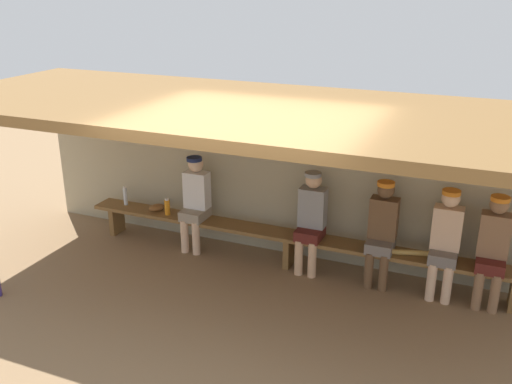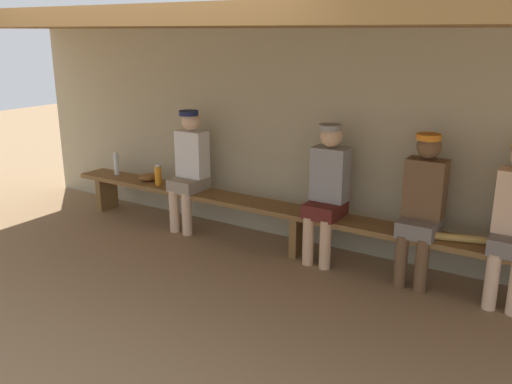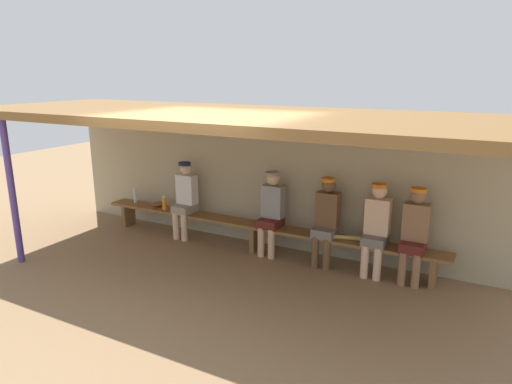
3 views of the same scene
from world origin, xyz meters
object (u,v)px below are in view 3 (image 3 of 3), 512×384
Objects in this scene: player_in_white at (185,196)px; water_bottle_clear at (164,203)px; player_in_blue at (271,209)px; water_bottle_orange at (135,196)px; bench at (255,228)px; baseball_glove_worn at (158,204)px; support_post at (12,193)px; player_leftmost at (326,217)px; player_shirtless_tan at (376,225)px; baseball_bat at (352,238)px; player_middle at (415,231)px.

player_in_white is 0.46m from water_bottle_clear.
player_in_blue is 2.88m from water_bottle_orange.
player_in_blue is 4.74× the size of water_bottle_orange.
bench is at bearing -0.15° from player_in_white.
water_bottle_orange is 1.18× the size of baseball_glove_worn.
baseball_glove_worn is at bearing 65.90° from support_post.
bench is 21.16× the size of water_bottle_orange.
player_in_blue is at bearing 0.00° from player_in_white.
player_leftmost and player_in_white have the same top height.
player_shirtless_tan reaches higher than bench.
baseball_bat is at bearing -0.15° from player_in_blue.
player_shirtless_tan is 0.74m from player_leftmost.
support_post is 9.04× the size of water_bottle_clear.
support_post is 2.24m from water_bottle_orange.
baseball_glove_worn is (-4.50, 0.03, -0.24)m from player_middle.
water_bottle_clear is at bearing -74.55° from baseball_glove_worn.
player_middle is at bearing 21.09° from support_post.
water_bottle_orange is (0.41, 2.14, -0.50)m from support_post.
support_post reaches higher than bench.
water_bottle_clear is (-3.01, -0.05, -0.17)m from player_leftmost.
player_in_blue and player_in_white have the same top height.
water_bottle_clear is at bearing -6.55° from water_bottle_orange.
player_shirtless_tan is at bearing 23.09° from support_post.
support_post reaches higher than player_in_white.
water_bottle_orange is 4.19m from baseball_bat.
player_middle reaches higher than bench.
bench is 1.25m from player_leftmost.
water_bottle_orange is at bearing 179.56° from player_middle.
water_bottle_orange is at bearing 179.07° from bench.
baseball_bat is (1.32, -0.00, -0.25)m from player_in_blue.
bench is 0.46m from player_in_blue.
player_in_white reaches higher than water_bottle_orange.
support_post is 1.64× the size of player_middle.
bench is 4.46× the size of player_leftmost.
player_leftmost is at bearing 0.00° from player_in_blue.
player_in_white is 5.60× the size of baseball_glove_worn.
player_in_blue is (-1.65, 0.00, 0.00)m from player_shirtless_tan.
player_in_white is at bearing 180.00° from player_middle.
player_middle is 5.60× the size of baseball_glove_worn.
player_shirtless_tan is 1.65m from player_in_blue.
player_in_blue reaches higher than water_bottle_clear.
baseball_bat is at bearing -179.39° from player_shirtless_tan.
player_in_blue reaches higher than baseball_glove_worn.
player_middle is at bearing -56.20° from baseball_glove_worn.
baseball_glove_worn reaches higher than bench.
player_shirtless_tan is at bearing -0.49° from water_bottle_orange.
player_in_white is (-2.58, 0.00, 0.00)m from player_leftmost.
player_in_white is 1.21m from water_bottle_orange.
player_in_white is (-1.39, 0.00, 0.36)m from bench.
player_in_blue is (3.28, 2.10, -0.35)m from support_post.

